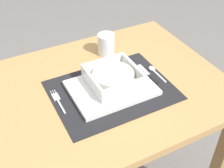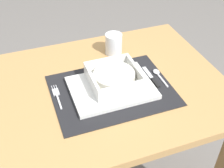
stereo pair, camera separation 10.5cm
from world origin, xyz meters
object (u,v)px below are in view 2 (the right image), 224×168
at_px(dining_table, 107,108).
at_px(spoon, 157,73).
at_px(porridge_bowl, 114,78).
at_px(butter_knife, 152,78).
at_px(drinking_glass, 114,45).
at_px(fork, 57,95).
at_px(bread_knife, 150,83).

bearing_deg(dining_table, spoon, -2.76).
distance_m(porridge_bowl, spoon, 0.18).
height_order(butter_knife, drinking_glass, drinking_glass).
bearing_deg(porridge_bowl, spoon, 2.85).
relative_size(porridge_bowl, fork, 1.35).
height_order(dining_table, drinking_glass, drinking_glass).
xyz_separation_m(fork, spoon, (0.39, -0.01, 0.00)).
bearing_deg(butter_knife, dining_table, 172.53).
relative_size(fork, butter_knife, 0.99).
xyz_separation_m(butter_knife, bread_knife, (-0.02, -0.03, 0.00)).
distance_m(porridge_bowl, butter_knife, 0.15).
height_order(dining_table, bread_knife, bread_knife).
distance_m(dining_table, butter_knife, 0.21).
xyz_separation_m(porridge_bowl, spoon, (0.18, 0.01, -0.03)).
bearing_deg(bread_knife, porridge_bowl, 164.55).
bearing_deg(butter_knife, drinking_glass, 110.24).
height_order(fork, drinking_glass, drinking_glass).
relative_size(butter_knife, bread_knife, 0.94).
xyz_separation_m(fork, bread_knife, (0.34, -0.05, 0.00)).
distance_m(porridge_bowl, bread_knife, 0.14).
xyz_separation_m(porridge_bowl, fork, (-0.21, 0.02, -0.04)).
xyz_separation_m(bread_knife, drinking_glass, (-0.05, 0.24, 0.04)).
bearing_deg(drinking_glass, butter_knife, -71.32).
height_order(porridge_bowl, bread_knife, porridge_bowl).
distance_m(spoon, butter_knife, 0.04).
bearing_deg(spoon, porridge_bowl, -179.17).
distance_m(fork, drinking_glass, 0.34).
distance_m(dining_table, bread_knife, 0.20).
xyz_separation_m(butter_knife, drinking_glass, (-0.07, 0.22, 0.04)).
height_order(dining_table, fork, fork).
distance_m(spoon, bread_knife, 0.07).
bearing_deg(fork, spoon, -4.94).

